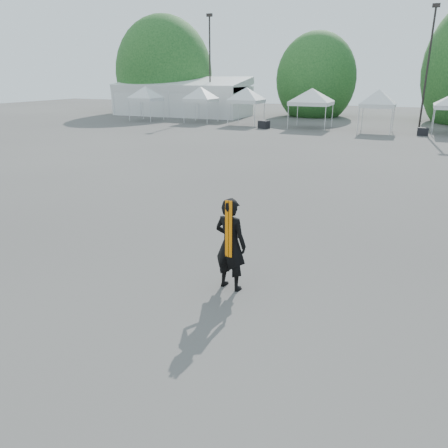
% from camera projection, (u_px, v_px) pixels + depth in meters
% --- Properties ---
extents(ground, '(120.00, 120.00, 0.00)m').
position_uv_depth(ground, '(278.00, 254.00, 11.30)').
color(ground, '#474442').
rests_on(ground, ground).
extents(marquee, '(15.00, 6.25, 4.23)m').
position_uv_depth(marquee, '(182.00, 97.00, 49.34)').
color(marquee, silver).
rests_on(marquee, ground).
extents(light_pole_west, '(0.60, 0.25, 10.30)m').
position_uv_depth(light_pole_west, '(210.00, 61.00, 45.73)').
color(light_pole_west, black).
rests_on(light_pole_west, ground).
extents(light_pole_east, '(0.60, 0.25, 9.80)m').
position_uv_depth(light_pole_east, '(428.00, 61.00, 36.13)').
color(light_pole_east, black).
rests_on(light_pole_east, ground).
extents(tree_far_w, '(4.80, 4.80, 7.30)m').
position_uv_depth(tree_far_w, '(164.00, 74.00, 52.62)').
color(tree_far_w, '#382314').
rests_on(tree_far_w, ground).
extents(tree_mid_w, '(4.16, 4.16, 6.33)m').
position_uv_depth(tree_mid_w, '(316.00, 79.00, 47.74)').
color(tree_mid_w, '#382314').
rests_on(tree_mid_w, ground).
extents(tent_a, '(3.77, 3.77, 3.88)m').
position_uv_depth(tent_a, '(145.00, 89.00, 43.22)').
color(tent_a, silver).
rests_on(tent_a, ground).
extents(tent_b, '(3.79, 3.79, 3.88)m').
position_uv_depth(tent_b, '(201.00, 90.00, 41.72)').
color(tent_b, silver).
rests_on(tent_b, ground).
extents(tent_c, '(3.98, 3.98, 3.88)m').
position_uv_depth(tent_c, '(247.00, 90.00, 39.81)').
color(tent_c, silver).
rests_on(tent_c, ground).
extents(tent_d, '(4.72, 4.72, 3.88)m').
position_uv_depth(tent_d, '(312.00, 91.00, 37.03)').
color(tent_d, silver).
rests_on(tent_d, ground).
extents(tent_e, '(3.73, 3.73, 3.88)m').
position_uv_depth(tent_e, '(379.00, 93.00, 34.28)').
color(tent_e, silver).
rests_on(tent_e, ground).
extents(man, '(0.82, 0.62, 2.02)m').
position_uv_depth(man, '(230.00, 244.00, 9.17)').
color(man, black).
rests_on(man, ground).
extents(crate_west, '(1.02, 0.91, 0.66)m').
position_uv_depth(crate_west, '(264.00, 125.00, 37.62)').
color(crate_west, black).
rests_on(crate_west, ground).
extents(crate_mid, '(0.80, 0.63, 0.60)m').
position_uv_depth(crate_mid, '(423.00, 132.00, 33.17)').
color(crate_mid, black).
rests_on(crate_mid, ground).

